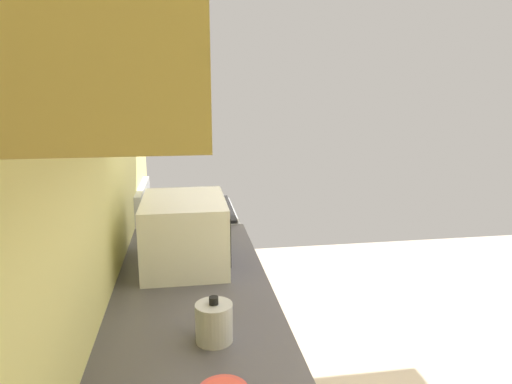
% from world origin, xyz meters
% --- Properties ---
extents(wall_back, '(3.80, 0.12, 2.80)m').
position_xyz_m(wall_back, '(0.00, 1.69, 1.40)').
color(wall_back, '#E5DD84').
rests_on(wall_back, ground_plane).
extents(oven_range, '(0.71, 0.62, 1.07)m').
position_xyz_m(oven_range, '(1.29, 1.32, 0.46)').
color(oven_range, '#B7BABF').
rests_on(oven_range, ground_plane).
extents(microwave, '(0.50, 0.37, 0.30)m').
position_xyz_m(microwave, '(0.36, 1.34, 1.04)').
color(microwave, white).
rests_on(microwave, counter_run).
extents(kettle, '(0.16, 0.12, 0.15)m').
position_xyz_m(kettle, '(-0.31, 1.26, 0.95)').
color(kettle, '#B7BABF').
rests_on(kettle, counter_run).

